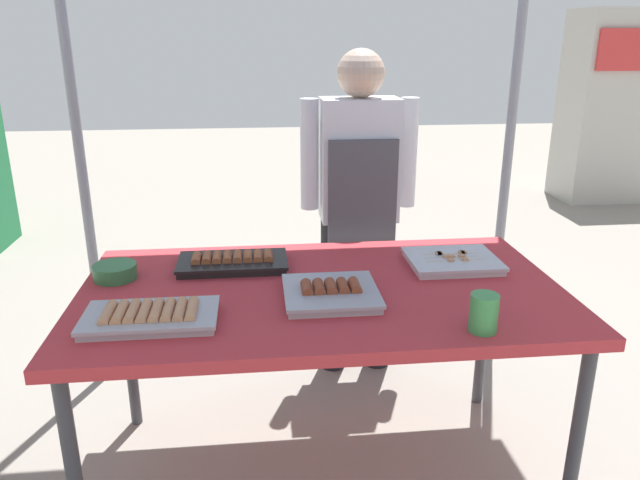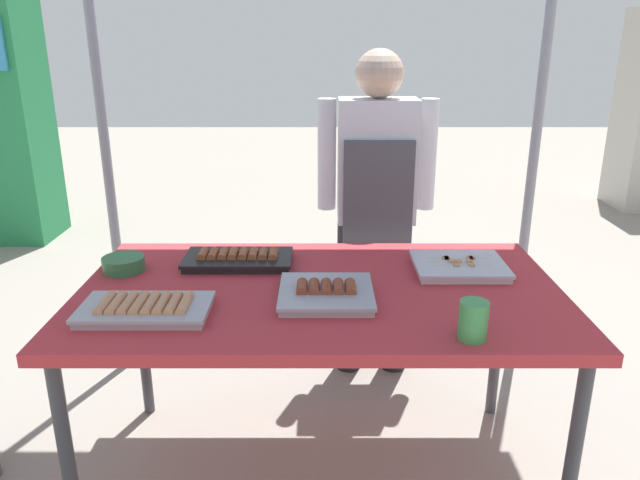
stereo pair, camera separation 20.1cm
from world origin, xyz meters
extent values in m
plane|color=gray|center=(0.00, 0.00, 0.00)|extent=(18.00, 18.00, 0.00)
cube|color=#C63338|center=(0.00, 0.00, 0.73)|extent=(1.60, 0.90, 0.04)
cylinder|color=#3F3F44|center=(0.74, -0.39, 0.35)|extent=(0.04, 0.04, 0.71)
cylinder|color=#3F3F44|center=(-0.74, 0.39, 0.35)|extent=(0.04, 0.04, 0.71)
cylinder|color=#3F3F44|center=(0.74, 0.39, 0.35)|extent=(0.04, 0.04, 0.71)
cylinder|color=gray|center=(-0.95, 0.80, 1.13)|extent=(0.04, 0.04, 2.25)
cylinder|color=gray|center=(0.95, 0.80, 1.13)|extent=(0.04, 0.04, 2.25)
cube|color=#ADADB2|center=(0.02, -0.09, 0.76)|extent=(0.29, 0.28, 0.02)
cube|color=#ADADB2|center=(0.02, -0.09, 0.78)|extent=(0.30, 0.29, 0.01)
cylinder|color=brown|center=(-0.06, -0.09, 0.79)|extent=(0.04, 0.09, 0.04)
cylinder|color=brown|center=(-0.02, -0.09, 0.79)|extent=(0.04, 0.09, 0.04)
cylinder|color=brown|center=(0.02, -0.09, 0.79)|extent=(0.04, 0.09, 0.04)
cylinder|color=brown|center=(0.06, -0.09, 0.79)|extent=(0.04, 0.09, 0.04)
cylinder|color=brown|center=(0.10, -0.09, 0.79)|extent=(0.04, 0.09, 0.04)
cube|color=silver|center=(0.50, 0.15, 0.76)|extent=(0.31, 0.25, 0.02)
cube|color=silver|center=(0.50, 0.15, 0.78)|extent=(0.32, 0.27, 0.01)
cylinder|color=tan|center=(0.50, 0.12, 0.78)|extent=(0.22, 0.01, 0.01)
cube|color=tan|center=(0.48, 0.12, 0.78)|extent=(0.02, 0.02, 0.02)
cube|color=tan|center=(0.53, 0.12, 0.78)|extent=(0.02, 0.02, 0.02)
cylinder|color=tan|center=(0.50, 0.15, 0.78)|extent=(0.22, 0.01, 0.01)
cube|color=tan|center=(0.53, 0.15, 0.78)|extent=(0.02, 0.02, 0.02)
cube|color=tan|center=(0.49, 0.15, 0.78)|extent=(0.02, 0.02, 0.02)
cube|color=tan|center=(0.47, 0.15, 0.78)|extent=(0.02, 0.02, 0.02)
cylinder|color=tan|center=(0.50, 0.19, 0.78)|extent=(0.22, 0.01, 0.01)
cube|color=tan|center=(0.54, 0.19, 0.78)|extent=(0.02, 0.02, 0.02)
cube|color=tan|center=(0.45, 0.19, 0.78)|extent=(0.02, 0.02, 0.02)
cube|color=tan|center=(0.55, 0.19, 0.78)|extent=(0.02, 0.02, 0.02)
cube|color=tan|center=(0.46, 0.19, 0.78)|extent=(0.02, 0.02, 0.02)
cube|color=black|center=(-0.30, 0.22, 0.76)|extent=(0.38, 0.20, 0.02)
cube|color=black|center=(-0.30, 0.22, 0.78)|extent=(0.39, 0.21, 0.01)
cylinder|color=#9E512D|center=(-0.43, 0.22, 0.79)|extent=(0.03, 0.09, 0.03)
cylinder|color=#9E512D|center=(-0.39, 0.22, 0.79)|extent=(0.03, 0.09, 0.03)
cylinder|color=#9E512D|center=(-0.35, 0.22, 0.79)|extent=(0.03, 0.09, 0.03)
cylinder|color=#9E512D|center=(-0.32, 0.22, 0.79)|extent=(0.03, 0.09, 0.03)
cylinder|color=#9E512D|center=(-0.28, 0.22, 0.79)|extent=(0.03, 0.09, 0.03)
cylinder|color=#9E512D|center=(-0.24, 0.22, 0.79)|extent=(0.03, 0.09, 0.03)
cylinder|color=#9E512D|center=(-0.21, 0.22, 0.79)|extent=(0.03, 0.09, 0.03)
cylinder|color=#9E512D|center=(-0.17, 0.22, 0.79)|extent=(0.03, 0.09, 0.03)
cube|color=#ADADB2|center=(-0.52, -0.21, 0.76)|extent=(0.38, 0.20, 0.02)
cube|color=#ADADB2|center=(-0.52, -0.21, 0.78)|extent=(0.39, 0.22, 0.01)
cylinder|color=tan|center=(-0.64, -0.21, 0.79)|extent=(0.03, 0.13, 0.03)
cylinder|color=tan|center=(-0.61, -0.21, 0.79)|extent=(0.03, 0.13, 0.03)
cylinder|color=tan|center=(-0.58, -0.21, 0.79)|extent=(0.03, 0.13, 0.03)
cylinder|color=tan|center=(-0.54, -0.21, 0.79)|extent=(0.03, 0.13, 0.03)
cylinder|color=tan|center=(-0.51, -0.21, 0.79)|extent=(0.03, 0.13, 0.03)
cylinder|color=tan|center=(-0.47, -0.21, 0.79)|extent=(0.03, 0.13, 0.03)
cylinder|color=tan|center=(-0.44, -0.21, 0.79)|extent=(0.03, 0.13, 0.03)
cylinder|color=tan|center=(-0.40, -0.21, 0.79)|extent=(0.03, 0.13, 0.03)
cylinder|color=#33723F|center=(-0.70, 0.15, 0.78)|extent=(0.15, 0.15, 0.05)
cylinder|color=#3F994C|center=(0.42, -0.36, 0.81)|extent=(0.08, 0.08, 0.11)
cylinder|color=black|center=(0.14, 0.76, 0.38)|extent=(0.12, 0.12, 0.76)
cylinder|color=black|center=(0.36, 0.76, 0.38)|extent=(0.12, 0.12, 0.76)
cube|color=white|center=(0.25, 0.76, 1.03)|extent=(0.34, 0.20, 0.54)
cube|color=#4C4C51|center=(0.25, 0.65, 0.89)|extent=(0.30, 0.02, 0.48)
cylinder|color=white|center=(0.03, 0.76, 1.05)|extent=(0.08, 0.08, 0.48)
cylinder|color=white|center=(0.47, 0.76, 1.05)|extent=(0.08, 0.08, 0.48)
sphere|color=#D8B293|center=(0.25, 0.76, 1.40)|extent=(0.21, 0.21, 0.21)
cube|color=#B7B2A8|center=(3.23, 3.73, 0.89)|extent=(0.90, 0.56, 1.79)
camera|label=1|loc=(-0.20, -1.84, 1.54)|focal=33.84mm
camera|label=2|loc=(0.00, -1.85, 1.54)|focal=33.84mm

